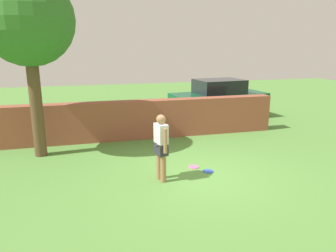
{
  "coord_description": "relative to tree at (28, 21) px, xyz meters",
  "views": [
    {
      "loc": [
        -2.68,
        -6.87,
        3.15
      ],
      "look_at": [
        -0.51,
        1.32,
        1.0
      ],
      "focal_mm": 33.89,
      "sensor_mm": 36.0,
      "label": 1
    }
  ],
  "objects": [
    {
      "name": "ground_plane",
      "position": [
        4.04,
        -2.68,
        -3.78
      ],
      "size": [
        40.0,
        40.0,
        0.0
      ],
      "primitive_type": "plane",
      "color": "#568C3D"
    },
    {
      "name": "frisbee_blue",
      "position": [
        4.31,
        -2.44,
        -3.77
      ],
      "size": [
        0.27,
        0.27,
        0.02
      ],
      "primitive_type": "cylinder",
      "color": "blue",
      "rests_on": "ground"
    },
    {
      "name": "person",
      "position": [
        3.02,
        -2.65,
        -2.88
      ],
      "size": [
        0.29,
        0.53,
        1.62
      ],
      "rotation": [
        0.0,
        0.0,
        1.78
      ],
      "color": "#9E704C",
      "rests_on": "ground"
    },
    {
      "name": "brick_wall",
      "position": [
        2.54,
        1.07,
        -3.12
      ],
      "size": [
        11.07,
        0.5,
        1.33
      ],
      "primitive_type": "cube",
      "color": "brown",
      "rests_on": "ground"
    },
    {
      "name": "tree",
      "position": [
        0.0,
        0.0,
        0.0
      ],
      "size": [
        2.5,
        2.5,
        5.08
      ],
      "color": "brown",
      "rests_on": "ground"
    },
    {
      "name": "frisbee_pink",
      "position": [
        4.05,
        -2.06,
        -3.77
      ],
      "size": [
        0.27,
        0.27,
        0.02
      ],
      "primitive_type": "cylinder",
      "color": "pink",
      "rests_on": "ground"
    },
    {
      "name": "car",
      "position": [
        7.09,
        3.31,
        -2.92
      ],
      "size": [
        4.36,
        2.28,
        1.72
      ],
      "rotation": [
        0.0,
        0.0,
        0.11
      ],
      "color": "#0C4C2D",
      "rests_on": "ground"
    }
  ]
}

